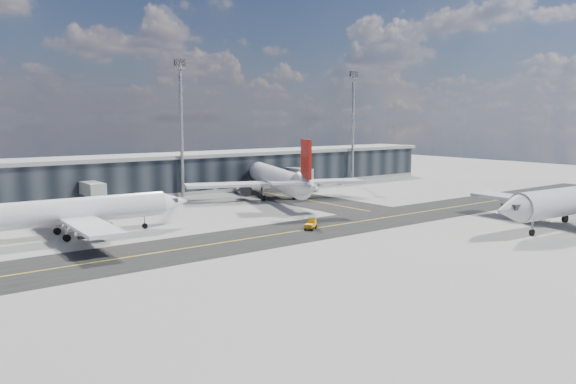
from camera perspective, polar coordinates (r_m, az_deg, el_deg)
name	(u,v)px	position (r m, az deg, el deg)	size (l,w,h in m)	color
ground	(333,233)	(82.87, 4.60, -4.13)	(300.00, 300.00, 0.00)	gray
taxiway_lanes	(307,219)	(93.37, 1.98, -2.79)	(180.00, 63.00, 0.03)	black
terminal_concourse	(169,175)	(128.03, -12.04, 1.69)	(152.00, 19.80, 8.80)	black
floodlight_masts	(181,123)	(121.17, -10.79, 6.86)	(102.50, 0.70, 28.90)	gray
airliner_af	(63,212)	(84.43, -21.86, -1.92)	(37.18, 31.67, 11.02)	white
airliner_redtail	(278,179)	(114.79, -0.99, 1.32)	(36.91, 42.69, 13.09)	white
baggage_tug	(311,224)	(85.09, 2.36, -3.25)	(2.80, 2.40, 1.60)	#FFA60D
service_van	(306,188)	(129.11, 1.83, 0.45)	(2.83, 6.13, 1.70)	white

